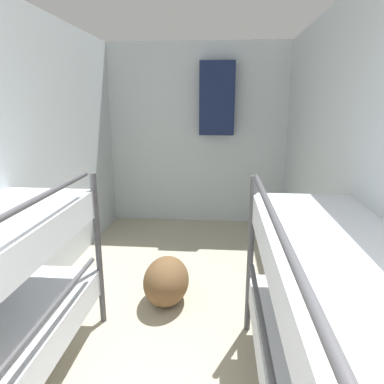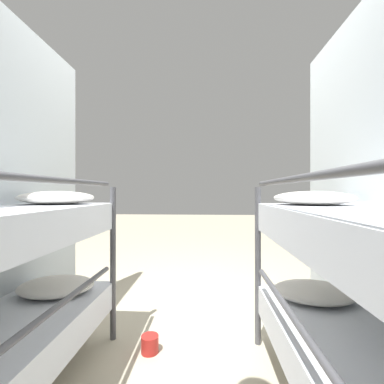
# 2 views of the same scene
# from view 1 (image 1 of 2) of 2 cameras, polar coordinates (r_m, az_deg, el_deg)

# --- Properties ---
(wall_right) EXTENTS (0.06, 4.94, 2.36)m
(wall_right) POSITION_cam_1_polar(r_m,az_deg,el_deg) (2.37, 26.49, 2.45)
(wall_right) COLOR silver
(wall_right) RESTS_ON ground_plane
(wall_back) EXTENTS (2.46, 0.06, 2.36)m
(wall_back) POSITION_cam_1_polar(r_m,az_deg,el_deg) (4.63, 0.87, 9.32)
(wall_back) COLOR silver
(wall_back) RESTS_ON ground_plane
(bunk_stack_right_near) EXTENTS (0.65, 1.94, 1.19)m
(bunk_stack_right_near) POSITION_cam_1_polar(r_m,az_deg,el_deg) (1.65, 24.52, -23.15)
(bunk_stack_right_near) COLOR #4C4C51
(bunk_stack_right_near) RESTS_ON ground_plane
(duffel_bag) EXTENTS (0.37, 0.53, 0.37)m
(duffel_bag) POSITION_cam_1_polar(r_m,az_deg,el_deg) (2.94, -4.31, -14.51)
(duffel_bag) COLOR brown
(duffel_bag) RESTS_ON ground_plane
(hanging_coat) EXTENTS (0.44, 0.12, 0.90)m
(hanging_coat) POSITION_cam_1_polar(r_m,az_deg,el_deg) (4.45, 4.19, 15.26)
(hanging_coat) COLOR #192347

